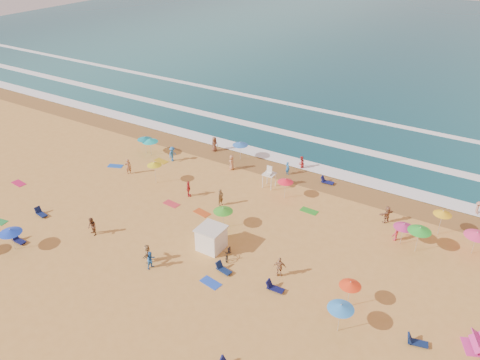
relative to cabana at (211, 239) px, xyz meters
The scene contains 12 objects.
ground 3.87m from the cabana, 121.64° to the left, with size 220.00×220.00×0.00m, color gold.
ocean 87.21m from the cabana, 91.29° to the left, with size 220.00×140.00×0.18m, color #0C4756.
wet_sand 15.83m from the cabana, 97.12° to the left, with size 220.00×220.00×0.00m, color olive.
surf_foam 24.60m from the cabana, 94.57° to the left, with size 200.00×18.70×0.05m.
cabana is the anchor object (origin of this frame).
cabana_roof 1.06m from the cabana, ahead, with size 2.20×2.20×0.12m, color silver.
bicycle 1.99m from the cabana, ahead, with size 0.64×1.83×0.96m, color black.
lifeguard_stand 11.80m from the cabana, 93.70° to the left, with size 1.20×1.20×2.10m, color white, non-canonical shape.
beach_umbrellas 3.91m from the cabana, 75.06° to the left, with size 42.69×30.63×0.77m.
loungers 4.60m from the cabana, ahead, with size 46.16×25.92×0.34m.
towels 5.24m from the cabana, 138.81° to the left, with size 46.37×21.51×0.03m.
beachgoers 7.43m from the cabana, 109.76° to the left, with size 50.51×23.80×2.10m.
Camera 1 is at (20.80, -29.29, 24.92)m, focal length 35.00 mm.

